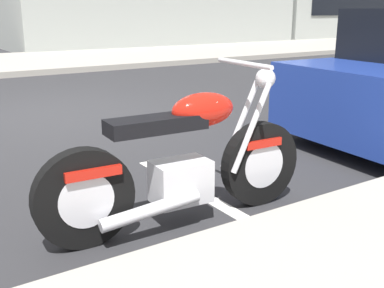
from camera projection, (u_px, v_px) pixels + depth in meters
ground_plane at (60, 114)px, 6.85m from camera, size 260.00×260.00×0.00m
sidewalk_far_curb at (302, 46)px, 18.65m from camera, size 120.00×5.00×0.14m
parking_stall_stripe at (207, 197)px, 3.81m from camera, size 0.12×2.20×0.01m
parked_motorcycle at (184, 164)px, 3.27m from camera, size 2.05×0.62×1.13m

